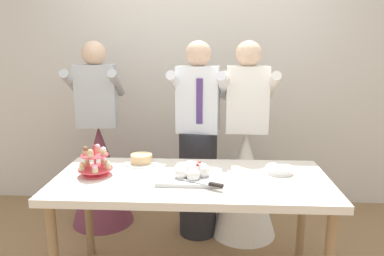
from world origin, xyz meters
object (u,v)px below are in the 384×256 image
plate_stack (279,170)px  round_cake (141,160)px  dessert_table (191,188)px  main_cake_tray (191,173)px  person_guest (100,162)px  person_bride (245,170)px  person_groom (198,151)px  cupcake_stand (95,163)px

plate_stack → round_cake: size_ratio=0.80×
dessert_table → main_cake_tray: bearing=-98.5°
plate_stack → person_guest: (-1.47, 0.73, -0.21)m
plate_stack → round_cake: (-0.97, 0.14, 0.01)m
dessert_table → plate_stack: plate_stack is taller
person_bride → person_guest: 1.30m
round_cake → person_guest: 0.80m
person_groom → person_guest: 0.92m
dessert_table → plate_stack: size_ratio=9.42×
round_cake → person_bride: person_bride is taller
cupcake_stand → round_cake: cupcake_stand is taller
plate_stack → person_bride: person_bride is taller
main_cake_tray → person_bride: (0.42, 0.74, -0.23)m
person_groom → dessert_table: bearing=-91.6°
cupcake_stand → main_cake_tray: cupcake_stand is taller
person_groom → person_guest: (-0.89, 0.16, -0.16)m
plate_stack → person_guest: person_guest is taller
cupcake_stand → dessert_table: bearing=-1.3°
person_bride → cupcake_stand: bearing=-146.7°
person_groom → cupcake_stand: bearing=-134.2°
dessert_table → main_cake_tray: main_cake_tray is taller
cupcake_stand → person_bride: (1.06, 0.70, -0.28)m
person_guest → person_bride: bearing=-6.5°
cupcake_stand → main_cake_tray: 0.64m
main_cake_tray → plate_stack: 0.61m
main_cake_tray → person_guest: 1.26m
cupcake_stand → plate_stack: (1.23, 0.11, -0.06)m
round_cake → person_groom: bearing=47.0°
dessert_table → person_bride: person_bride is taller
person_bride → person_guest: (-1.29, 0.15, 0.00)m
plate_stack → person_groom: size_ratio=0.12×
cupcake_stand → plate_stack: cupcake_stand is taller
dessert_table → main_cake_tray: 0.12m
main_cake_tray → plate_stack: size_ratio=2.21×
main_cake_tray → plate_stack: (0.60, 0.15, -0.02)m
person_guest → main_cake_tray: bearing=-45.5°
plate_stack → person_groom: (-0.57, 0.57, -0.05)m
dessert_table → person_bride: 0.83m
plate_stack → round_cake: 0.98m
main_cake_tray → person_groom: person_groom is taller
plate_stack → main_cake_tray: bearing=-165.6°
round_cake → dessert_table: bearing=-35.0°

